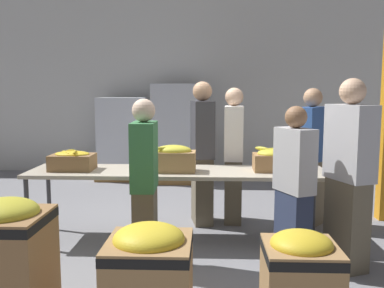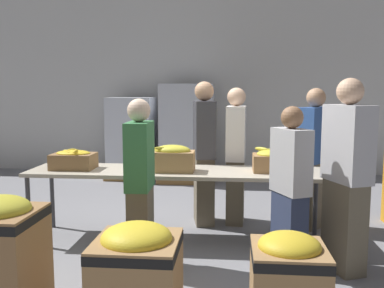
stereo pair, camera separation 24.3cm
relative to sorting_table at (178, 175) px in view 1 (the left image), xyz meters
The scene contains 17 objects.
ground_plane 0.75m from the sorting_table, ahead, with size 30.00×30.00×0.00m, color gray.
wall_back 4.28m from the sorting_table, 90.00° to the left, with size 16.00×0.08×4.00m.
sorting_table is the anchor object (origin of this frame).
banana_box_0 1.17m from the sorting_table, behind, with size 0.47×0.35×0.23m.
banana_box_1 0.21m from the sorting_table, 116.56° to the right, with size 0.47×0.29×0.29m.
banana_box_2 1.04m from the sorting_table, ahead, with size 0.38×0.31×0.26m.
volunteer_0 1.71m from the sorting_table, 20.87° to the left, with size 0.47×0.50×1.70m.
volunteer_1 1.32m from the sorting_table, 30.16° to the right, with size 0.36×0.46×1.53m.
volunteer_2 0.80m from the sorting_table, 108.31° to the right, with size 0.22×0.43×1.60m.
volunteer_3 0.72m from the sorting_table, 68.31° to the left, with size 0.32×0.51×1.78m.
volunteer_4 0.98m from the sorting_table, 47.57° to the left, with size 0.26×0.47×1.71m.
volunteer_5 1.78m from the sorting_table, 22.32° to the right, with size 0.40×0.53×1.78m.
donation_bin_0 2.03m from the sorting_table, 124.93° to the right, with size 0.59×0.59×0.89m.
donation_bin_1 1.69m from the sorting_table, 93.01° to the right, with size 0.62×0.62×0.71m.
donation_bin_2 1.97m from the sorting_table, 58.33° to the right, with size 0.53×0.53×0.67m.
pallet_stack_0 3.31m from the sorting_table, 93.69° to the left, with size 1.04×1.04×1.79m.
pallet_stack_1 3.66m from the sorting_table, 110.79° to the left, with size 0.91×0.91×1.54m.
Camera 1 is at (0.35, -4.63, 1.67)m, focal length 40.00 mm.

